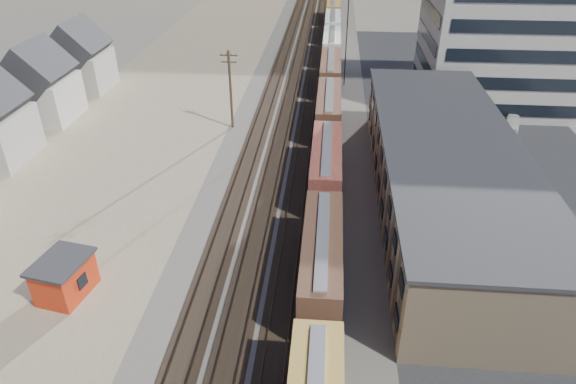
# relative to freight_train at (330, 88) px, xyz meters

# --- Properties ---
(ballast_bed) EXTENTS (18.00, 200.00, 0.06)m
(ballast_bed) POSITION_rel_freight_train_xyz_m (-3.80, -0.44, -2.76)
(ballast_bed) COLOR #4C4742
(ballast_bed) RESTS_ON ground
(dirt_yard) EXTENTS (24.00, 180.00, 0.03)m
(dirt_yard) POSITION_rel_freight_train_xyz_m (-23.80, -10.44, -2.78)
(dirt_yard) COLOR #807358
(dirt_yard) RESTS_ON ground
(asphalt_lot) EXTENTS (26.00, 120.00, 0.04)m
(asphalt_lot) POSITION_rel_freight_train_xyz_m (18.20, -15.44, -2.77)
(asphalt_lot) COLOR #232326
(asphalt_lot) RESTS_ON ground
(rail_tracks) EXTENTS (11.40, 200.00, 0.24)m
(rail_tracks) POSITION_rel_freight_train_xyz_m (-4.35, -0.44, -2.68)
(rail_tracks) COLOR black
(rail_tracks) RESTS_ON ground
(freight_train) EXTENTS (3.00, 119.74, 4.46)m
(freight_train) POSITION_rel_freight_train_xyz_m (0.00, 0.00, 0.00)
(freight_train) COLOR black
(freight_train) RESTS_ON ground
(warehouse) EXTENTS (12.40, 40.40, 7.25)m
(warehouse) POSITION_rel_freight_train_xyz_m (11.18, -25.44, 0.86)
(warehouse) COLOR tan
(warehouse) RESTS_ON ground
(office_tower) EXTENTS (22.60, 18.60, 18.45)m
(office_tower) POSITION_rel_freight_train_xyz_m (24.15, 4.51, 6.47)
(office_tower) COLOR #9E998E
(office_tower) RESTS_ON ground
(utility_pole_north) EXTENTS (2.20, 0.32, 10.00)m
(utility_pole_north) POSITION_rel_freight_train_xyz_m (-12.30, -8.44, 2.50)
(utility_pole_north) COLOR #382619
(utility_pole_north) RESTS_ON ground
(radio_mast) EXTENTS (1.20, 0.16, 18.00)m
(radio_mast) POSITION_rel_freight_train_xyz_m (2.20, 9.56, 6.33)
(radio_mast) COLOR black
(radio_mast) RESTS_ON ground
(maintenance_shed) EXTENTS (4.16, 4.96, 3.23)m
(maintenance_shed) POSITION_rel_freight_train_xyz_m (-19.23, -40.75, -1.14)
(maintenance_shed) COLOR red
(maintenance_shed) RESTS_ON ground
(parked_car_silver) EXTENTS (4.92, 3.59, 1.32)m
(parked_car_silver) POSITION_rel_freight_train_xyz_m (18.86, -37.49, -2.13)
(parked_car_silver) COLOR #B6BABE
(parked_car_silver) RESTS_ON ground
(parked_car_blue) EXTENTS (4.43, 5.28, 1.34)m
(parked_car_blue) POSITION_rel_freight_train_xyz_m (24.31, 8.55, -2.12)
(parked_car_blue) COLOR navy
(parked_car_blue) RESTS_ON ground
(parked_car_far) EXTENTS (3.68, 5.40, 1.71)m
(parked_car_far) POSITION_rel_freight_train_xyz_m (23.49, -5.78, -1.94)
(parked_car_far) COLOR silver
(parked_car_far) RESTS_ON ground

